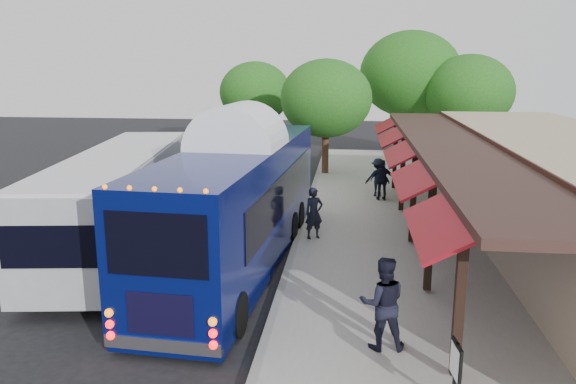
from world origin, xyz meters
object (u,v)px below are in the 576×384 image
at_px(coach_bus, 239,198).
at_px(city_bus, 120,196).
at_px(ped_d, 378,177).
at_px(sign_board, 456,365).
at_px(ped_b, 383,303).
at_px(ped_c, 382,180).
at_px(ped_a, 314,213).

bearing_deg(coach_bus, city_bus, 168.07).
xyz_separation_m(city_bus, ped_d, (8.55, 7.51, -0.72)).
height_order(ped_d, sign_board, ped_d).
height_order(ped_b, ped_c, ped_b).
height_order(coach_bus, ped_b, coach_bus).
height_order(city_bus, ped_d, city_bus).
xyz_separation_m(city_bus, ped_c, (8.71, 6.77, -0.68)).
height_order(coach_bus, city_bus, coach_bus).
height_order(ped_c, sign_board, ped_c).
bearing_deg(coach_bus, ped_c, 64.09).
bearing_deg(ped_b, ped_c, -98.79).
relative_size(ped_a, sign_board, 1.43).
bearing_deg(ped_a, coach_bus, -159.91).
bearing_deg(sign_board, ped_d, 86.46).
xyz_separation_m(coach_bus, sign_board, (5.04, -6.94, -1.07)).
bearing_deg(ped_d, sign_board, 82.49).
distance_m(ped_c, sign_board, 14.90).
bearing_deg(ped_c, coach_bus, 52.72).
xyz_separation_m(city_bus, ped_b, (8.06, -6.14, -0.57)).
distance_m(ped_b, ped_c, 12.92).
height_order(city_bus, ped_b, city_bus).
distance_m(ped_b, sign_board, 2.28).
height_order(city_bus, ped_c, city_bus).
distance_m(coach_bus, ped_b, 6.39).
xyz_separation_m(city_bus, ped_a, (6.18, 1.09, -0.69)).
distance_m(coach_bus, ped_c, 9.23).
distance_m(ped_a, ped_d, 6.85).
distance_m(city_bus, ped_d, 11.40).
relative_size(ped_a, ped_c, 1.00).
bearing_deg(coach_bus, ped_d, 67.12).
height_order(coach_bus, ped_a, coach_bus).
height_order(ped_b, ped_d, ped_b).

